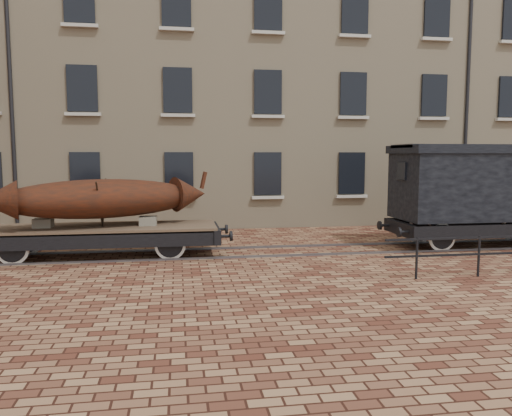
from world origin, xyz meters
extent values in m
plane|color=#4E2519|center=(0.00, 0.00, 0.00)|extent=(90.00, 90.00, 0.00)
cube|color=#CDB78E|center=(3.00, 10.00, 7.00)|extent=(40.00, 10.00, 14.00)
cube|color=black|center=(-6.00, 4.96, 2.20)|extent=(1.10, 0.12, 1.70)
cube|color=#B8B4A4|center=(-6.00, 4.90, 1.25)|extent=(1.30, 0.18, 0.12)
cube|color=black|center=(-2.50, 4.96, 2.20)|extent=(1.10, 0.12, 1.70)
cube|color=#B8B4A4|center=(-2.50, 4.90, 1.25)|extent=(1.30, 0.18, 0.12)
cube|color=black|center=(1.00, 4.96, 2.20)|extent=(1.10, 0.12, 1.70)
cube|color=#B8B4A4|center=(1.00, 4.90, 1.25)|extent=(1.30, 0.18, 0.12)
cube|color=black|center=(4.50, 4.96, 2.20)|extent=(1.10, 0.12, 1.70)
cube|color=#B8B4A4|center=(4.50, 4.90, 1.25)|extent=(1.30, 0.18, 0.12)
cube|color=black|center=(8.00, 4.96, 2.20)|extent=(1.10, 0.12, 1.70)
cube|color=#B8B4A4|center=(8.00, 4.90, 1.25)|extent=(1.30, 0.18, 0.12)
cube|color=black|center=(11.50, 4.96, 2.20)|extent=(1.10, 0.12, 1.70)
cube|color=#B8B4A4|center=(11.50, 4.90, 1.25)|extent=(1.30, 0.18, 0.12)
cube|color=black|center=(-6.00, 4.96, 5.40)|extent=(1.10, 0.12, 1.70)
cube|color=#B8B4A4|center=(-6.00, 4.90, 4.45)|extent=(1.30, 0.18, 0.12)
cube|color=black|center=(-2.50, 4.96, 5.40)|extent=(1.10, 0.12, 1.70)
cube|color=#B8B4A4|center=(-2.50, 4.90, 4.45)|extent=(1.30, 0.18, 0.12)
cube|color=black|center=(1.00, 4.96, 5.40)|extent=(1.10, 0.12, 1.70)
cube|color=#B8B4A4|center=(1.00, 4.90, 4.45)|extent=(1.30, 0.18, 0.12)
cube|color=black|center=(4.50, 4.96, 5.40)|extent=(1.10, 0.12, 1.70)
cube|color=#B8B4A4|center=(4.50, 4.90, 4.45)|extent=(1.30, 0.18, 0.12)
cube|color=black|center=(8.00, 4.96, 5.40)|extent=(1.10, 0.12, 1.70)
cube|color=#B8B4A4|center=(8.00, 4.90, 4.45)|extent=(1.30, 0.18, 0.12)
cube|color=black|center=(11.50, 4.96, 5.40)|extent=(1.10, 0.12, 1.70)
cube|color=#B8B4A4|center=(11.50, 4.90, 4.45)|extent=(1.30, 0.18, 0.12)
cube|color=#B8B4A4|center=(-6.00, 4.90, 7.65)|extent=(1.30, 0.18, 0.12)
cube|color=black|center=(-2.50, 4.96, 8.60)|extent=(1.10, 0.12, 1.70)
cube|color=#B8B4A4|center=(-2.50, 4.90, 7.65)|extent=(1.30, 0.18, 0.12)
cube|color=black|center=(1.00, 4.96, 8.60)|extent=(1.10, 0.12, 1.70)
cube|color=#B8B4A4|center=(1.00, 4.90, 7.65)|extent=(1.30, 0.18, 0.12)
cube|color=black|center=(4.50, 4.96, 8.60)|extent=(1.10, 0.12, 1.70)
cube|color=#B8B4A4|center=(4.50, 4.90, 7.65)|extent=(1.30, 0.18, 0.12)
cube|color=black|center=(8.00, 4.96, 8.60)|extent=(1.10, 0.12, 1.70)
cube|color=#B8B4A4|center=(8.00, 4.90, 7.65)|extent=(1.30, 0.18, 0.12)
cylinder|color=black|center=(-8.50, 4.95, 7.00)|extent=(0.14, 0.14, 14.00)
cylinder|color=black|center=(9.50, 4.95, 7.00)|extent=(0.14, 0.14, 14.00)
cube|color=#59595E|center=(0.00, -0.72, 0.03)|extent=(30.00, 0.08, 0.06)
cube|color=#59595E|center=(0.00, 0.72, 0.03)|extent=(30.00, 0.08, 0.06)
cylinder|color=black|center=(3.00, -3.80, 0.50)|extent=(0.06, 0.06, 1.00)
cylinder|color=black|center=(4.60, -3.80, 0.50)|extent=(0.06, 0.06, 1.00)
cube|color=#4C3A29|center=(-4.87, 0.00, 0.85)|extent=(6.77, 1.99, 0.11)
cube|color=black|center=(-4.87, -0.92, 0.63)|extent=(6.77, 0.14, 0.41)
cube|color=black|center=(-4.87, 0.92, 0.63)|extent=(6.77, 0.14, 0.41)
cube|color=black|center=(-1.48, 0.00, 0.63)|extent=(0.20, 2.08, 0.41)
cylinder|color=black|center=(-1.23, -0.68, 0.63)|extent=(0.32, 0.09, 0.09)
cylinder|color=black|center=(-1.08, -0.68, 0.63)|extent=(0.07, 0.29, 0.29)
cylinder|color=black|center=(-1.23, 0.68, 0.63)|extent=(0.32, 0.09, 0.09)
cylinder|color=black|center=(-1.08, 0.68, 0.63)|extent=(0.07, 0.29, 0.29)
cylinder|color=black|center=(-6.95, 0.00, 0.43)|extent=(0.09, 1.72, 0.09)
cylinder|color=silver|center=(-6.95, -0.72, 0.43)|extent=(0.87, 0.06, 0.87)
cylinder|color=black|center=(-6.95, -0.72, 0.43)|extent=(0.71, 0.09, 0.71)
cube|color=black|center=(-6.95, -0.83, 0.65)|extent=(0.81, 0.07, 0.09)
cylinder|color=silver|center=(-6.95, 0.72, 0.43)|extent=(0.87, 0.06, 0.87)
cylinder|color=black|center=(-6.95, 0.72, 0.43)|extent=(0.71, 0.09, 0.71)
cube|color=black|center=(-6.95, 0.83, 0.65)|extent=(0.81, 0.07, 0.09)
cylinder|color=black|center=(-2.79, 0.00, 0.43)|extent=(0.09, 1.72, 0.09)
cylinder|color=silver|center=(-2.79, -0.72, 0.43)|extent=(0.87, 0.06, 0.87)
cylinder|color=black|center=(-2.79, -0.72, 0.43)|extent=(0.71, 0.09, 0.71)
cube|color=black|center=(-2.79, -0.83, 0.65)|extent=(0.81, 0.07, 0.09)
cylinder|color=silver|center=(-2.79, 0.72, 0.43)|extent=(0.87, 0.06, 0.87)
cylinder|color=black|center=(-2.79, 0.72, 0.43)|extent=(0.71, 0.09, 0.71)
cube|color=black|center=(-2.79, 0.83, 0.65)|extent=(0.81, 0.07, 0.09)
cube|color=black|center=(-4.87, 0.00, 0.50)|extent=(3.61, 0.05, 0.05)
cube|color=slate|center=(-6.31, 0.00, 1.03)|extent=(0.50, 0.45, 0.25)
cube|color=slate|center=(-3.42, 0.00, 1.03)|extent=(0.50, 0.45, 0.25)
ellipsoid|color=#4C1B0B|center=(-4.70, 0.00, 1.69)|extent=(5.83, 3.28, 1.11)
cone|color=#4C1B0B|center=(-2.18, 0.77, 1.74)|extent=(1.23, 1.29, 1.06)
cube|color=#4C1B0B|center=(-1.76, 0.90, 2.15)|extent=(0.25, 0.17, 0.54)
cylinder|color=black|center=(-4.70, -0.45, 1.56)|extent=(0.05, 0.95, 1.34)
cylinder|color=black|center=(-4.70, 0.45, 1.56)|extent=(0.05, 0.95, 1.34)
cube|color=black|center=(7.09, -0.99, 0.63)|extent=(5.42, 0.14, 0.41)
cube|color=black|center=(7.09, 0.99, 0.63)|extent=(5.42, 0.14, 0.41)
cube|color=black|center=(4.38, 0.00, 0.63)|extent=(0.20, 2.17, 0.41)
cylinder|color=black|center=(3.98, -0.72, 0.63)|extent=(0.07, 0.29, 0.29)
cylinder|color=black|center=(3.98, 0.72, 0.63)|extent=(0.07, 0.29, 0.29)
cylinder|color=black|center=(5.38, 0.00, 0.43)|extent=(0.09, 1.72, 0.09)
cylinder|color=silver|center=(5.38, -0.72, 0.43)|extent=(0.87, 0.06, 0.87)
cylinder|color=black|center=(5.38, -0.72, 0.43)|extent=(0.71, 0.09, 0.71)
cylinder|color=silver|center=(5.38, 0.72, 0.43)|extent=(0.87, 0.06, 0.87)
cylinder|color=black|center=(5.38, 0.72, 0.43)|extent=(0.71, 0.09, 0.71)
cube|color=black|center=(7.09, 0.00, 1.94)|extent=(5.42, 2.17, 2.08)
cube|color=black|center=(7.09, 0.00, 3.11)|extent=(5.58, 2.30, 0.25)
cube|color=black|center=(7.09, 0.00, 3.21)|extent=(5.58, 1.54, 0.11)
cube|color=black|center=(4.36, 0.00, 2.44)|extent=(0.07, 0.54, 0.54)
camera|label=1|loc=(-2.56, -14.66, 2.91)|focal=35.00mm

